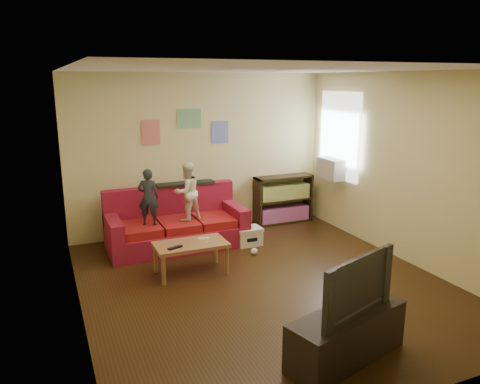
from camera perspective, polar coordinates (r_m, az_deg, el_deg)
name	(u,v)px	position (r m, az deg, el deg)	size (l,w,h in m)	color
room_shell	(266,182)	(5.77, 3.14, 1.17)	(4.52, 5.02, 2.72)	#341F0C
sofa	(176,226)	(7.51, -7.83, -4.14)	(2.14, 0.98, 0.94)	maroon
child_a	(148,197)	(7.09, -11.11, -0.60)	(0.31, 0.21, 0.86)	#20262C
child_b	(187,192)	(7.23, -6.48, 0.05)	(0.44, 0.34, 0.91)	white
coffee_table	(191,247)	(6.40, -6.02, -6.72)	(0.97, 0.53, 0.44)	#90613B
remote	(175,248)	(6.20, -7.92, -6.73)	(0.21, 0.05, 0.02)	black
game_controller	(203,239)	(6.47, -4.47, -5.71)	(0.15, 0.04, 0.03)	white
bookshelf	(283,202)	(8.65, 5.27, -1.18)	(1.09, 0.33, 0.87)	black
window	(339,136)	(8.25, 12.02, 6.71)	(0.04, 1.08, 1.48)	white
ac_unit	(332,168)	(8.26, 11.14, 2.83)	(0.28, 0.55, 0.35)	#B7B2A3
artwork_left	(151,132)	(7.75, -10.83, 7.16)	(0.30, 0.01, 0.40)	#D87266
artwork_center	(189,119)	(7.90, -6.24, 8.89)	(0.42, 0.01, 0.32)	#72B27F
artwork_right	(220,132)	(8.10, -2.44, 7.30)	(0.30, 0.01, 0.38)	#727FCC
file_box	(248,236)	(7.51, 1.02, -5.39)	(0.41, 0.31, 0.28)	white
tv_stand	(347,336)	(4.71, 12.86, -16.72)	(1.27, 0.42, 0.48)	black
television	(350,284)	(4.47, 13.22, -10.84)	(1.01, 0.13, 0.58)	black
tissue	(254,251)	(7.13, 1.75, -7.25)	(0.10, 0.10, 0.10)	silver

